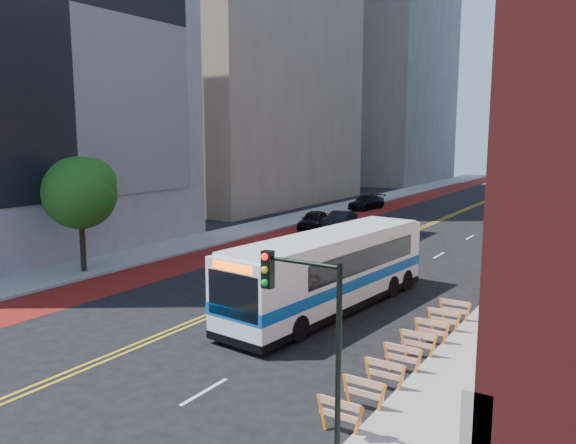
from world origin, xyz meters
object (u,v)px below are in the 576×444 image
at_px(car_a, 314,220).
at_px(car_b, 340,221).
at_px(transit_bus, 332,270).
at_px(street_tree, 81,190).
at_px(traffic_signal, 306,317).
at_px(car_c, 366,202).

xyz_separation_m(car_a, car_b, (2.11, 0.77, -0.01)).
height_order(transit_bus, car_b, transit_bus).
distance_m(street_tree, traffic_signal, 22.79).
xyz_separation_m(street_tree, car_b, (5.68, 21.62, -4.13)).
bearing_deg(street_tree, car_c, 86.85).
xyz_separation_m(car_b, car_c, (-3.73, 13.65, -0.03)).
relative_size(street_tree, traffic_signal, 1.32).
relative_size(car_b, car_c, 0.91).
xyz_separation_m(transit_bus, car_c, (-13.48, 33.57, -1.12)).
bearing_deg(car_b, car_c, 97.25).
bearing_deg(car_b, transit_bus, -71.99).
bearing_deg(car_c, car_b, -67.01).
height_order(traffic_signal, car_a, traffic_signal).
xyz_separation_m(transit_bus, car_b, (-9.74, 19.92, -1.09)).
bearing_deg(traffic_signal, street_tree, 155.18).
bearing_deg(car_a, transit_bus, -69.47).
relative_size(transit_bus, car_b, 2.80).
distance_m(traffic_signal, transit_bus, 12.55).
bearing_deg(traffic_signal, transit_bus, 114.96).
relative_size(car_a, car_b, 0.98).
bearing_deg(street_tree, car_a, 80.29).
bearing_deg(street_tree, transit_bus, 6.29).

